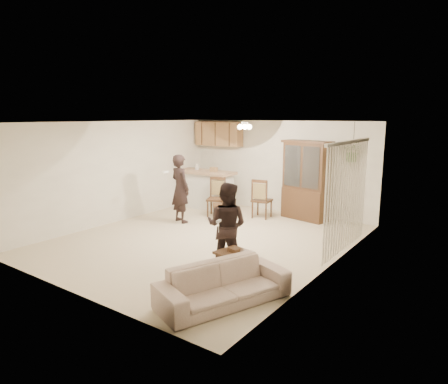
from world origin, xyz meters
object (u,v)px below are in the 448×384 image
Objects in this scene: child at (227,230)px; chair_bar at (216,205)px; chair_hutch_left at (221,211)px; china_hutch at (306,181)px; chair_hutch_right at (262,207)px; side_table at (234,267)px; adult at (180,187)px; sofa at (224,278)px.

child is 1.32× the size of chair_bar.
china_hutch is at bearing 91.45° from chair_hutch_left.
chair_hutch_left is (-1.95, 2.53, -0.42)m from child.
china_hutch is 1.96× the size of chair_hutch_right.
adult is at bearing 143.76° from side_table.
child reaches higher than sofa.
child is at bearing 101.91° from chair_hutch_right.
chair_hutch_right is at bearing 103.33° from chair_hutch_left.
sofa is 1.04× the size of adult.
chair_hutch_right reaches higher than side_table.
china_hutch is at bearing -123.64° from adult.
adult is 1.98× the size of chair_hutch_left.
chair_hutch_right reaches higher than sofa.
child is 1.31× the size of chair_hutch_right.
china_hutch reaches higher than chair_hutch_left.
side_table is at bearing 159.47° from adult.
sofa is 4.54m from chair_hutch_left.
adult is at bearing -133.38° from chair_bar.
chair_hutch_right is at bearing -141.13° from china_hutch.
chair_hutch_left is (0.76, 0.67, -0.64)m from adult.
chair_bar is (-2.05, -1.08, -0.71)m from china_hutch.
china_hutch is (-1.03, 5.05, 0.63)m from sofa.
chair_hutch_right reaches higher than chair_hutch_left.
adult is 3.19m from china_hutch.
side_table is 0.64× the size of chair_hutch_left.
chair_bar is 1.12× the size of chair_hutch_left.
chair_hutch_right is at bearing 114.18° from side_table.
chair_hutch_left is 1.12m from chair_hutch_right.
sofa is at bearing -67.94° from side_table.
sofa is at bearing 105.39° from chair_hutch_right.
chair_hutch_right is (-1.75, 3.89, 0.02)m from side_table.
side_table is (0.78, -4.41, -0.72)m from china_hutch.
china_hutch reaches higher than chair_bar.
china_hutch reaches higher than child.
chair_hutch_right is at bearing -82.81° from child.
chair_bar is (-2.82, 3.34, 0.01)m from side_table.
side_table is at bearing 121.35° from child.
sofa is 1.39× the size of child.
adult is 3.29m from child.
child is (-0.74, 1.13, 0.31)m from sofa.
sofa is at bearing -2.26° from chair_hutch_left.
adult is 2.21m from chair_hutch_right.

